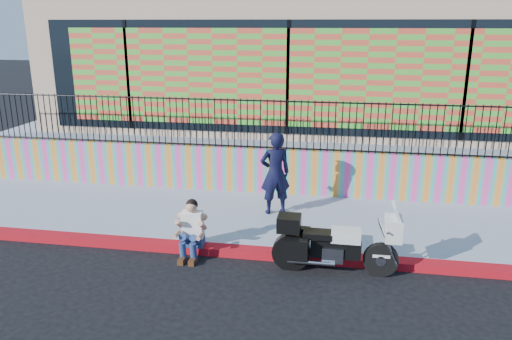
# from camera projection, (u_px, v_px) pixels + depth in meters

# --- Properties ---
(ground) EXTENTS (90.00, 90.00, 0.00)m
(ground) POSITION_uv_depth(u_px,v_px,m) (261.00, 257.00, 9.26)
(ground) COLOR black
(ground) RESTS_ON ground
(red_curb) EXTENTS (16.00, 0.30, 0.15)m
(red_curb) POSITION_uv_depth(u_px,v_px,m) (261.00, 253.00, 9.24)
(red_curb) COLOR #A50B11
(red_curb) RESTS_ON ground
(sidewalk) EXTENTS (16.00, 3.00, 0.15)m
(sidewalk) POSITION_uv_depth(u_px,v_px,m) (273.00, 220.00, 10.80)
(sidewalk) COLOR #939CB0
(sidewalk) RESTS_ON ground
(mural_wall) EXTENTS (16.00, 0.20, 1.10)m
(mural_wall) POSITION_uv_depth(u_px,v_px,m) (282.00, 171.00, 12.13)
(mural_wall) COLOR #ED3E9A
(mural_wall) RESTS_ON sidewalk
(metal_fence) EXTENTS (15.80, 0.04, 1.20)m
(metal_fence) POSITION_uv_depth(u_px,v_px,m) (283.00, 125.00, 11.81)
(metal_fence) COLOR black
(metal_fence) RESTS_ON mural_wall
(elevated_platform) EXTENTS (16.00, 10.00, 1.25)m
(elevated_platform) POSITION_uv_depth(u_px,v_px,m) (300.00, 131.00, 16.97)
(elevated_platform) COLOR #939CB0
(elevated_platform) RESTS_ON ground
(storefront_building) EXTENTS (14.00, 8.06, 4.00)m
(storefront_building) POSITION_uv_depth(u_px,v_px,m) (302.00, 53.00, 16.02)
(storefront_building) COLOR tan
(storefront_building) RESTS_ON elevated_platform
(police_motorcycle) EXTENTS (2.13, 0.70, 1.33)m
(police_motorcycle) POSITION_uv_depth(u_px,v_px,m) (333.00, 242.00, 8.56)
(police_motorcycle) COLOR black
(police_motorcycle) RESTS_ON ground
(police_officer) EXTENTS (0.78, 0.65, 1.81)m
(police_officer) POSITION_uv_depth(u_px,v_px,m) (275.00, 173.00, 10.75)
(police_officer) COLOR black
(police_officer) RESTS_ON sidewalk
(seated_man) EXTENTS (0.54, 0.71, 1.06)m
(seated_man) POSITION_uv_depth(u_px,v_px,m) (191.00, 235.00, 9.13)
(seated_man) COLOR navy
(seated_man) RESTS_ON ground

